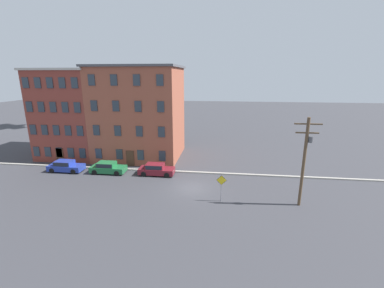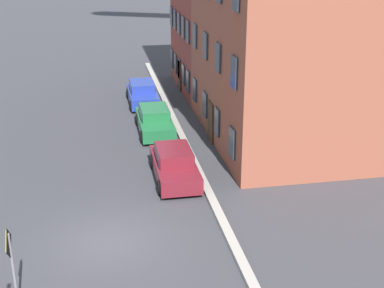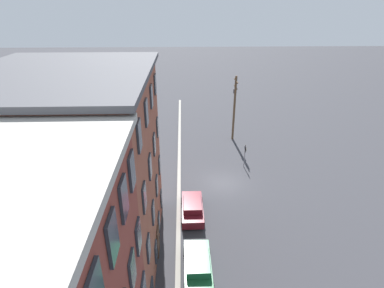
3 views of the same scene
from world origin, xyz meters
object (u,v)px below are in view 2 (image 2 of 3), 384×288
at_px(car_blue, 142,92).
at_px(car_green, 155,120).
at_px(car_maroon, 174,163).
at_px(caution_sign, 11,255).

bearing_deg(car_blue, car_green, 1.32).
relative_size(car_green, car_maroon, 1.00).
bearing_deg(caution_sign, car_maroon, 143.41).
height_order(car_blue, car_maroon, same).
distance_m(car_blue, car_maroon, 11.97).
bearing_deg(car_blue, car_maroon, 1.35).
relative_size(car_blue, caution_sign, 1.61).
xyz_separation_m(car_green, car_maroon, (6.29, 0.15, 0.00)).
height_order(car_maroon, caution_sign, caution_sign).
relative_size(car_blue, car_green, 1.00).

